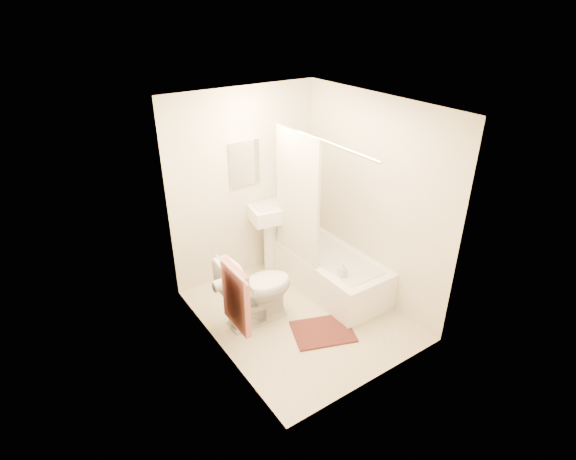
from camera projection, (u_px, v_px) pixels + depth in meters
floor at (300, 314)px, 5.21m from camera, size 2.40×2.40×0.00m
ceiling at (303, 105)px, 4.10m from camera, size 2.40×2.40×0.00m
wall_back at (245, 186)px, 5.53m from camera, size 2.00×0.02×2.40m
wall_left at (214, 249)px, 4.16m from camera, size 0.02×2.40×2.40m
wall_right at (372, 200)px, 5.15m from camera, size 0.02×2.40×2.40m
mirror at (244, 163)px, 5.38m from camera, size 0.40×0.03×0.55m
curtain_rod at (321, 140)px, 4.51m from camera, size 0.03×1.70×0.03m
shower_curtain at (297, 198)px, 5.16m from camera, size 0.04×0.80×1.55m
towel_bar at (231, 269)px, 4.04m from camera, size 0.02×0.60×0.02m
towel at (236, 297)px, 4.20m from camera, size 0.06×0.45×0.66m
toilet_paper at (219, 285)px, 4.51m from camera, size 0.11×0.12×0.12m
toilet at (256, 289)px, 4.96m from camera, size 0.85×0.50×0.82m
sink at (271, 235)px, 5.85m from camera, size 0.59×0.50×1.03m
bathtub at (328, 269)px, 5.64m from camera, size 0.72×1.66×0.47m
bath_mat at (323, 331)px, 4.93m from camera, size 0.78×0.68×0.02m
soap_bottle at (343, 270)px, 5.03m from camera, size 0.09×0.09×0.18m
scrub_brush at (299, 238)px, 5.83m from camera, size 0.14×0.21×0.04m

